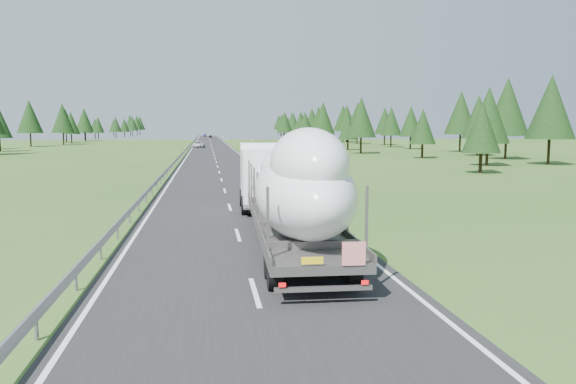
{
  "coord_description": "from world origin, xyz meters",
  "views": [
    {
      "loc": [
        -1.36,
        -25.14,
        4.88
      ],
      "look_at": [
        2.02,
        -1.96,
        2.17
      ],
      "focal_mm": 35.0,
      "sensor_mm": 36.0,
      "label": 1
    }
  ],
  "objects": [
    {
      "name": "ground",
      "position": [
        0.0,
        0.0,
        0.0
      ],
      "size": [
        400.0,
        400.0,
        0.0
      ],
      "primitive_type": "plane",
      "color": "#2D4F1A",
      "rests_on": "ground"
    },
    {
      "name": "road_surface",
      "position": [
        0.0,
        100.0,
        0.01
      ],
      "size": [
        10.0,
        400.0,
        0.02
      ],
      "primitive_type": "cube",
      "color": "black",
      "rests_on": "ground"
    },
    {
      "name": "guardrail",
      "position": [
        -5.3,
        99.94,
        0.6
      ],
      "size": [
        0.1,
        400.0,
        0.76
      ],
      "color": "slate",
      "rests_on": "ground"
    },
    {
      "name": "marker_posts",
      "position": [
        6.5,
        155.0,
        0.54
      ],
      "size": [
        0.13,
        350.08,
        1.0
      ],
      "color": "silver",
      "rests_on": "ground"
    },
    {
      "name": "highway_sign",
      "position": [
        7.2,
        80.0,
        1.81
      ],
      "size": [
        0.08,
        0.9,
        2.6
      ],
      "color": "slate",
      "rests_on": "ground"
    },
    {
      "name": "tree_line_right",
      "position": [
        39.85,
        132.96,
        7.17
      ],
      "size": [
        28.46,
        355.25,
        12.55
      ],
      "color": "black",
      "rests_on": "ground"
    },
    {
      "name": "tree_line_left",
      "position": [
        -43.01,
        143.1,
        6.95
      ],
      "size": [
        15.09,
        354.7,
        12.5
      ],
      "color": "black",
      "rests_on": "ground"
    },
    {
      "name": "boat_truck",
      "position": [
        2.02,
        -1.42,
        2.46
      ],
      "size": [
        3.51,
        21.07,
        4.88
      ],
      "color": "white",
      "rests_on": "ground"
    },
    {
      "name": "distant_van",
      "position": [
        -3.13,
        111.4,
        0.76
      ],
      "size": [
        3.05,
        5.71,
        1.53
      ],
      "primitive_type": "imported",
      "rotation": [
        0.0,
        0.0,
        -0.1
      ],
      "color": "silver",
      "rests_on": "ground"
    },
    {
      "name": "distant_car_dark",
      "position": [
        0.62,
        238.28,
        0.67
      ],
      "size": [
        1.58,
        3.93,
        1.34
      ],
      "primitive_type": "imported",
      "rotation": [
        0.0,
        0.0,
        -0.0
      ],
      "color": "black",
      "rests_on": "ground"
    },
    {
      "name": "distant_car_blue",
      "position": [
        -1.91,
        270.36,
        0.72
      ],
      "size": [
        1.52,
        4.34,
        1.43
      ],
      "primitive_type": "imported",
      "rotation": [
        0.0,
        0.0,
        0.0
      ],
      "color": "#181B43",
      "rests_on": "ground"
    }
  ]
}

